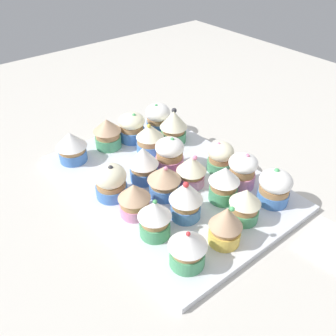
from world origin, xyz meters
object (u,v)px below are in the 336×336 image
object	(u,v)px
cupcake_10	(132,127)
cupcake_14	(144,163)
cupcake_2	(221,157)
cupcake_20	(72,146)
cupcake_19	(111,181)
cupcake_8	(170,154)
cupcake_11	(226,225)
cupcake_7	(191,170)
baking_tray	(168,182)
cupcake_5	(245,204)
cupcake_12	(186,199)
cupcake_1	(242,170)
cupcake_16	(188,247)
cupcake_15	(107,133)
cupcake_4	(158,117)
cupcake_13	(164,180)
cupcake_6	(224,183)
cupcake_9	(150,138)
cupcake_17	(155,218)
cupcake_18	(134,199)
cupcake_0	(275,187)
cupcake_3	(174,126)

from	to	relation	value
cupcake_10	cupcake_14	xyz separation A→B (cm)	(-14.25, 6.94, 0.61)
cupcake_2	cupcake_20	bearing A→B (deg)	44.88
cupcake_20	cupcake_19	bearing A→B (deg)	-179.33
cupcake_8	cupcake_11	distance (cm)	22.67
cupcake_7	cupcake_11	bearing A→B (deg)	158.20
baking_tray	cupcake_5	size ratio (longest dim) A/B	7.17
cupcake_5	cupcake_12	size ratio (longest dim) A/B	0.82
cupcake_1	cupcake_12	distance (cm)	14.42
cupcake_14	cupcake_16	world-z (taller)	cupcake_14
cupcake_15	cupcake_16	distance (cm)	37.52
cupcake_4	cupcake_20	xyz separation A→B (cm)	(1.10, 22.42, 0.17)
cupcake_13	cupcake_20	size ratio (longest dim) A/B	1.00
cupcake_6	cupcake_9	distance (cm)	21.90
cupcake_6	cupcake_14	bearing A→B (deg)	29.38
cupcake_12	cupcake_17	bearing A→B (deg)	90.54
cupcake_12	cupcake_11	bearing A→B (deg)	-173.39
cupcake_8	cupcake_11	xyz separation A→B (cm)	(-21.83, 6.12, 0.26)
cupcake_8	cupcake_13	world-z (taller)	cupcake_8
cupcake_12	cupcake_18	size ratio (longest dim) A/B	1.23
cupcake_17	cupcake_20	distance (cm)	28.69
cupcake_20	cupcake_14	bearing A→B (deg)	-152.44
cupcake_4	cupcake_0	bearing A→B (deg)	-179.44
cupcake_8	cupcake_14	bearing A→B (deg)	88.75
cupcake_6	cupcake_14	xyz separation A→B (cm)	(14.25, 8.02, 0.15)
cupcake_0	cupcake_4	size ratio (longest dim) A/B	1.00
cupcake_7	cupcake_13	bearing A→B (deg)	82.27
cupcake_1	cupcake_20	world-z (taller)	cupcake_1
cupcake_3	cupcake_11	world-z (taller)	cupcake_3
cupcake_13	cupcake_18	bearing A→B (deg)	96.52
cupcake_14	cupcake_15	world-z (taller)	cupcake_14
cupcake_2	cupcake_19	xyz separation A→B (cm)	(6.95, 22.13, 0.23)
cupcake_9	cupcake_11	world-z (taller)	cupcake_11
cupcake_18	cupcake_11	bearing A→B (deg)	-152.94
cupcake_11	cupcake_2	bearing A→B (deg)	-43.35
cupcake_7	cupcake_15	world-z (taller)	cupcake_15
cupcake_6	cupcake_10	size ratio (longest dim) A/B	1.06
cupcake_9	cupcake_18	world-z (taller)	cupcake_9
cupcake_3	cupcake_17	size ratio (longest dim) A/B	1.09
cupcake_6	cupcake_10	bearing A→B (deg)	2.18
cupcake_14	cupcake_19	world-z (taller)	cupcake_14
cupcake_14	cupcake_20	size ratio (longest dim) A/B	1.11
cupcake_10	cupcake_18	bearing A→B (deg)	146.57
cupcake_1	cupcake_16	bearing A→B (deg)	110.60
cupcake_15	cupcake_20	bearing A→B (deg)	89.06
cupcake_9	cupcake_12	world-z (taller)	cupcake_12
cupcake_11	cupcake_8	bearing A→B (deg)	-15.66
cupcake_3	cupcake_18	size ratio (longest dim) A/B	1.22
cupcake_8	cupcake_20	xyz separation A→B (cm)	(15.36, 14.47, 0.05)
cupcake_3	cupcake_13	xyz separation A→B (cm)	(-13.97, 13.86, -0.59)
cupcake_8	cupcake_10	distance (cm)	14.40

